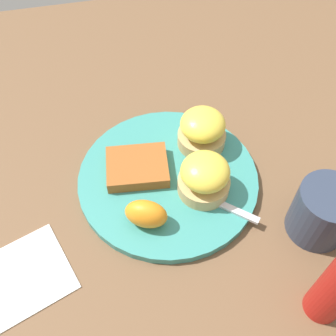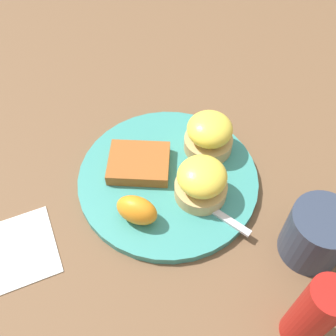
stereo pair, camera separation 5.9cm
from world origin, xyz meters
The scene contains 10 objects.
ground_plane centered at (0.00, 0.00, 0.00)m, with size 1.10×1.10×0.00m, color brown.
plate centered at (0.00, 0.00, 0.01)m, with size 0.28×0.28×0.01m, color teal.
sandwich_benedict_left centered at (0.05, -0.04, 0.05)m, with size 0.08×0.08×0.07m.
sandwich_benedict_right centered at (0.07, 0.05, 0.05)m, with size 0.08×0.08×0.07m.
hashbrown_patty centered at (-0.04, 0.02, 0.02)m, with size 0.09×0.08×0.02m, color #9B5424.
orange_wedge centered at (-0.05, -0.07, 0.04)m, with size 0.06×0.04×0.04m, color orange.
fork centered at (0.02, -0.03, 0.02)m, with size 0.16×0.15×0.00m.
cup centered at (0.19, -0.13, 0.04)m, with size 0.11×0.08×0.08m.
napkin centered at (-0.22, -0.11, 0.00)m, with size 0.11×0.11×0.00m, color white.
condiment_bottle centered at (0.14, -0.23, 0.07)m, with size 0.04×0.04×0.13m, color #B21914.
Camera 2 is at (-0.02, -0.35, 0.51)m, focal length 42.00 mm.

